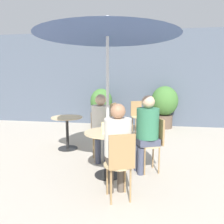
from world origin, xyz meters
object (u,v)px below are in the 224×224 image
at_px(bistro_chair_3, 137,114).
at_px(potted_plant_1, 164,104).
at_px(cafe_table_near, 108,143).
at_px(seated_person_0, 118,142).
at_px(potted_plant_0, 101,104).
at_px(seated_person_1, 147,127).
at_px(beer_glass_0, 111,126).
at_px(bistro_chair_1, 155,140).
at_px(seated_person_2, 101,122).
at_px(umbrella, 107,26).
at_px(cafe_table_far, 67,126).
at_px(bistro_chair_4, 111,116).
at_px(bistro_chair_0, 120,161).
at_px(beer_glass_1, 104,128).
at_px(bistro_chair_2, 100,131).

bearing_deg(bistro_chair_3, potted_plant_1, 17.28).
distance_m(cafe_table_near, seated_person_0, 0.67).
bearing_deg(potted_plant_0, bistro_chair_3, -27.84).
bearing_deg(seated_person_0, seated_person_1, -135.00).
bearing_deg(cafe_table_near, beer_glass_0, 74.13).
distance_m(bistro_chair_1, bistro_chair_3, 2.63).
xyz_separation_m(seated_person_1, potted_plant_1, (0.51, 3.36, 0.00)).
height_order(seated_person_2, umbrella, umbrella).
bearing_deg(cafe_table_far, potted_plant_0, 84.04).
bearing_deg(beer_glass_0, umbrella, -105.87).
distance_m(seated_person_2, beer_glass_0, 0.54).
bearing_deg(seated_person_0, bistro_chair_4, -100.25).
height_order(seated_person_0, seated_person_2, seated_person_2).
relative_size(bistro_chair_4, beer_glass_0, 5.87).
bearing_deg(seated_person_2, seated_person_0, -90.00).
relative_size(cafe_table_near, bistro_chair_0, 0.82).
xyz_separation_m(beer_glass_0, beer_glass_1, (-0.08, -0.25, 0.01)).
bearing_deg(umbrella, bistro_chair_3, 83.98).
relative_size(beer_glass_1, umbrella, 0.07).
bearing_deg(bistro_chair_3, bistro_chair_4, -165.69).
height_order(cafe_table_far, potted_plant_0, potted_plant_0).
relative_size(bistro_chair_4, seated_person_0, 0.72).
relative_size(bistro_chair_0, bistro_chair_2, 1.00).
bearing_deg(bistro_chair_3, seated_person_1, -108.22).
distance_m(cafe_table_far, seated_person_2, 1.06).
height_order(seated_person_1, umbrella, umbrella).
height_order(cafe_table_near, potted_plant_1, potted_plant_1).
relative_size(bistro_chair_3, seated_person_2, 0.71).
bearing_deg(beer_glass_1, bistro_chair_3, 83.47).
bearing_deg(potted_plant_0, bistro_chair_4, -66.67).
distance_m(seated_person_2, umbrella, 1.65).
xyz_separation_m(bistro_chair_0, potted_plant_1, (0.81, 4.31, 0.21)).
bearing_deg(umbrella, seated_person_2, 111.72).
bearing_deg(bistro_chair_3, umbrella, -120.37).
bearing_deg(bistro_chair_0, seated_person_2, -90.00).
bearing_deg(seated_person_2, bistro_chair_2, 90.00).
bearing_deg(bistro_chair_3, cafe_table_near, -120.37).
relative_size(bistro_chair_2, seated_person_2, 0.71).
distance_m(seated_person_1, beer_glass_0, 0.57).
height_order(seated_person_1, potted_plant_1, potted_plant_1).
bearing_deg(bistro_chair_4, umbrella, 24.05).
bearing_deg(seated_person_0, umbrella, -90.00).
relative_size(cafe_table_near, beer_glass_1, 4.10).
bearing_deg(seated_person_2, bistro_chair_0, -90.00).
distance_m(potted_plant_0, umbrella, 3.92).
relative_size(seated_person_2, potted_plant_1, 0.96).
bearing_deg(potted_plant_0, beer_glass_1, -77.30).
xyz_separation_m(beer_glass_1, potted_plant_0, (-0.82, 3.63, -0.08)).
xyz_separation_m(seated_person_2, potted_plant_1, (1.33, 3.00, 0.01)).
bearing_deg(beer_glass_1, bistro_chair_4, 97.41).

